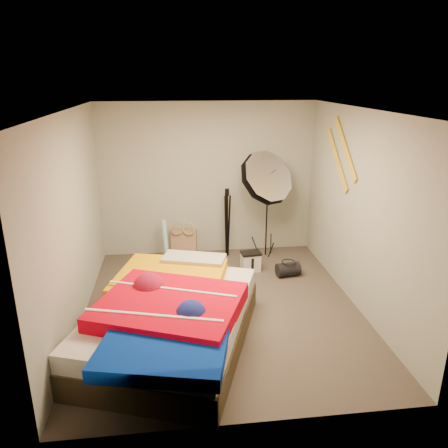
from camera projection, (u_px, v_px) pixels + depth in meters
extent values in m
plane|color=#4B4339|center=(222.00, 308.00, 5.67)|extent=(4.00, 4.00, 0.00)
plane|color=silver|center=(222.00, 110.00, 4.87)|extent=(4.00, 4.00, 0.00)
plane|color=#969C8D|center=(208.00, 180.00, 7.15)|extent=(3.50, 0.00, 3.50)
plane|color=#969C8D|center=(252.00, 294.00, 3.39)|extent=(3.50, 0.00, 3.50)
plane|color=#969C8D|center=(72.00, 222.00, 5.07)|extent=(0.00, 4.00, 4.00)
plane|color=#969C8D|center=(360.00, 211.00, 5.47)|extent=(0.00, 4.00, 4.00)
cube|color=tan|center=(184.00, 242.00, 7.34)|extent=(0.45, 0.25, 0.43)
cylinder|color=#51A3D5|center=(165.00, 240.00, 7.08)|extent=(0.14, 0.21, 0.68)
cube|color=silver|center=(251.00, 262.00, 6.73)|extent=(0.30, 0.22, 0.28)
cylinder|color=black|center=(288.00, 269.00, 6.56)|extent=(0.37, 0.26, 0.21)
cube|color=gold|center=(345.00, 148.00, 5.81)|extent=(0.02, 0.91, 0.78)
cube|color=gold|center=(337.00, 160.00, 6.11)|extent=(0.02, 0.91, 0.78)
cube|color=#3F3320|center=(171.00, 332.00, 4.87)|extent=(2.23, 2.65, 0.29)
cube|color=silver|center=(171.00, 313.00, 4.79)|extent=(2.17, 2.59, 0.20)
cube|color=#E8A200|center=(170.00, 279.00, 5.25)|extent=(1.48, 1.37, 0.16)
cube|color=red|center=(170.00, 307.00, 4.57)|extent=(1.77, 1.64, 0.18)
cube|color=#052FAF|center=(164.00, 349.00, 3.92)|extent=(1.30, 1.13, 0.14)
cube|color=#C79097|center=(194.00, 262.00, 5.62)|extent=(0.86, 0.58, 0.16)
cylinder|color=black|center=(267.00, 214.00, 7.14)|extent=(0.03, 0.03, 1.44)
cube|color=black|center=(268.00, 174.00, 6.93)|extent=(0.07, 0.07, 0.09)
cone|color=silver|center=(265.00, 179.00, 6.77)|extent=(0.93, 0.96, 1.05)
cylinder|color=black|center=(227.00, 226.00, 7.17)|extent=(0.04, 0.04, 1.05)
cube|color=black|center=(227.00, 192.00, 6.99)|extent=(0.08, 0.08, 0.11)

